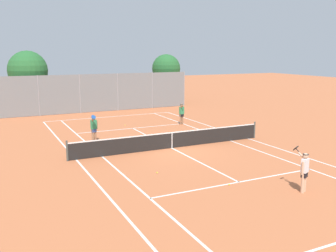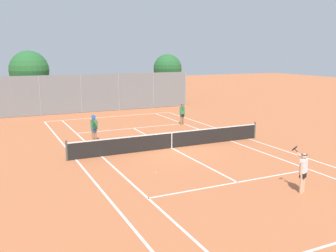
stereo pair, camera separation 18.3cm
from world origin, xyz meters
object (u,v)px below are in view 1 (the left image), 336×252
at_px(loose_tennis_ball_0, 125,125).
at_px(player_near_side, 304,170).
at_px(player_far_right, 182,113).
at_px(tree_behind_left, 28,71).
at_px(tennis_net, 172,140).
at_px(loose_tennis_ball_3, 229,185).
at_px(loose_tennis_ball_1, 157,173).
at_px(player_far_left, 94,127).
at_px(tree_behind_right, 166,69).
at_px(loose_tennis_ball_2, 108,140).

bearing_deg(loose_tennis_ball_0, player_near_side, -83.75).
distance_m(player_far_right, tree_behind_left, 15.11).
xyz_separation_m(tennis_net, loose_tennis_ball_3, (-0.59, -6.54, -0.48)).
height_order(player_near_side, loose_tennis_ball_1, player_near_side).
distance_m(player_far_left, tree_behind_right, 19.18).
height_order(tennis_net, loose_tennis_ball_0, tennis_net).
bearing_deg(tennis_net, player_far_right, 57.55).
bearing_deg(loose_tennis_ball_1, player_near_side, -47.66).
relative_size(player_near_side, player_far_left, 1.00).
bearing_deg(tennis_net, loose_tennis_ball_0, 91.24).
bearing_deg(player_far_left, loose_tennis_ball_1, -82.36).
relative_size(tennis_net, loose_tennis_ball_3, 181.82).
distance_m(loose_tennis_ball_1, loose_tennis_ball_2, 7.32).
distance_m(player_far_right, loose_tennis_ball_0, 4.41).
height_order(loose_tennis_ball_1, loose_tennis_ball_2, same).
relative_size(player_far_left, tree_behind_right, 0.34).
height_order(loose_tennis_ball_2, tree_behind_left, tree_behind_left).
bearing_deg(player_near_side, tree_behind_right, 75.72).
xyz_separation_m(loose_tennis_ball_0, loose_tennis_ball_2, (-2.55, -4.09, 0.00)).
bearing_deg(tree_behind_right, player_far_right, -110.39).
relative_size(loose_tennis_ball_0, loose_tennis_ball_3, 1.00).
xyz_separation_m(tennis_net, loose_tennis_ball_2, (-2.71, 3.53, -0.48)).
bearing_deg(player_far_left, tennis_net, -43.80).
height_order(player_near_side, tree_behind_left, tree_behind_left).
distance_m(player_near_side, loose_tennis_ball_1, 6.37).
xyz_separation_m(tennis_net, loose_tennis_ball_1, (-2.65, -3.79, -0.48)).
bearing_deg(tennis_net, player_far_left, 136.20).
bearing_deg(loose_tennis_ball_3, tennis_net, 84.84).
height_order(tennis_net, player_near_side, player_near_side).
relative_size(loose_tennis_ball_0, loose_tennis_ball_1, 1.00).
bearing_deg(loose_tennis_ball_2, tennis_net, -52.43).
height_order(player_far_left, tree_behind_right, tree_behind_right).
distance_m(loose_tennis_ball_0, tree_behind_left, 11.82).
bearing_deg(player_far_left, tree_behind_left, 99.38).
bearing_deg(player_far_left, loose_tennis_ball_3, -73.13).
distance_m(player_near_side, tree_behind_left, 26.93).
xyz_separation_m(loose_tennis_ball_3, tree_behind_left, (-5.31, 23.80, 3.73)).
distance_m(tennis_net, loose_tennis_ball_0, 7.64).
xyz_separation_m(loose_tennis_ball_2, tree_behind_left, (-3.19, 13.73, 3.73)).
distance_m(player_far_left, loose_tennis_ball_2, 1.28).
bearing_deg(tree_behind_right, player_near_side, -104.28).
bearing_deg(tree_behind_right, loose_tennis_ball_0, -128.93).
distance_m(loose_tennis_ball_2, tree_behind_left, 14.58).
relative_size(player_far_left, loose_tennis_ball_2, 26.88).
distance_m(player_far_left, loose_tennis_ball_1, 7.39).
bearing_deg(player_far_right, tree_behind_left, 131.25).
height_order(player_far_right, tree_behind_left, tree_behind_left).
relative_size(player_near_side, loose_tennis_ball_2, 26.88).
relative_size(tennis_net, player_far_right, 7.50).
bearing_deg(player_far_right, loose_tennis_ball_0, 159.44).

